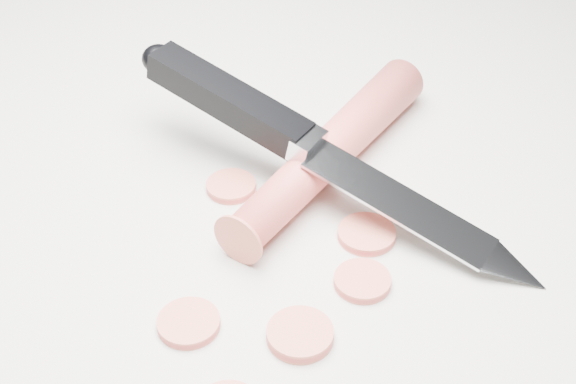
# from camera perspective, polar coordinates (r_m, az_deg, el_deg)

# --- Properties ---
(ground) EXTENTS (2.40, 2.40, 0.00)m
(ground) POSITION_cam_1_polar(r_m,az_deg,el_deg) (0.50, 2.40, -2.65)
(ground) COLOR beige
(ground) RESTS_ON ground
(carrot) EXTENTS (0.11, 0.21, 0.03)m
(carrot) POSITION_cam_1_polar(r_m,az_deg,el_deg) (0.54, 3.07, 3.01)
(carrot) COLOR #E34C45
(carrot) RESTS_ON ground
(carrot_slice_0) EXTENTS (0.03, 0.03, 0.01)m
(carrot_slice_0) POSITION_cam_1_polar(r_m,az_deg,el_deg) (0.45, -7.08, -9.23)
(carrot_slice_0) COLOR #E4624D
(carrot_slice_0) RESTS_ON ground
(carrot_slice_1) EXTENTS (0.04, 0.04, 0.01)m
(carrot_slice_1) POSITION_cam_1_polar(r_m,az_deg,el_deg) (0.44, 0.86, -10.10)
(carrot_slice_1) COLOR #E4624D
(carrot_slice_1) RESTS_ON ground
(carrot_slice_2) EXTENTS (0.03, 0.03, 0.01)m
(carrot_slice_2) POSITION_cam_1_polar(r_m,az_deg,el_deg) (0.53, -4.07, 0.41)
(carrot_slice_2) COLOR #E4624D
(carrot_slice_2) RESTS_ON ground
(carrot_slice_4) EXTENTS (0.04, 0.04, 0.01)m
(carrot_slice_4) POSITION_cam_1_polar(r_m,az_deg,el_deg) (0.50, 5.62, -2.99)
(carrot_slice_4) COLOR #E4624D
(carrot_slice_4) RESTS_ON ground
(carrot_slice_5) EXTENTS (0.03, 0.03, 0.01)m
(carrot_slice_5) POSITION_cam_1_polar(r_m,az_deg,el_deg) (0.47, 5.31, -6.32)
(carrot_slice_5) COLOR #E4624D
(carrot_slice_5) RESTS_ON ground
(kitchen_knife) EXTENTS (0.29, 0.14, 0.07)m
(kitchen_knife) POSITION_cam_1_polar(r_m,az_deg,el_deg) (0.50, 3.01, 2.79)
(kitchen_knife) COLOR #B7B9BE
(kitchen_knife) RESTS_ON ground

